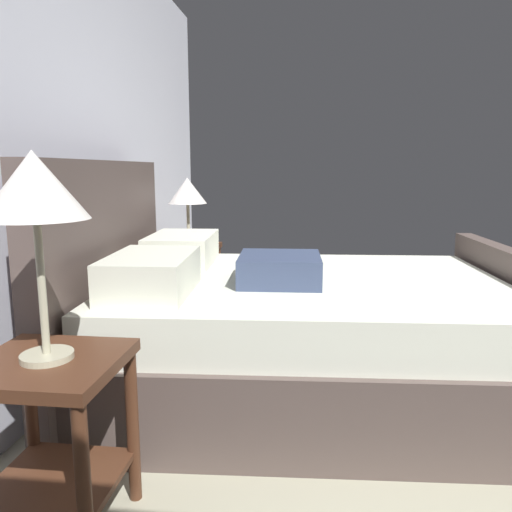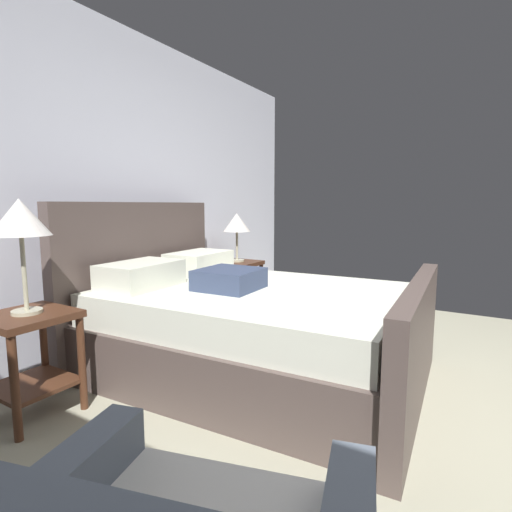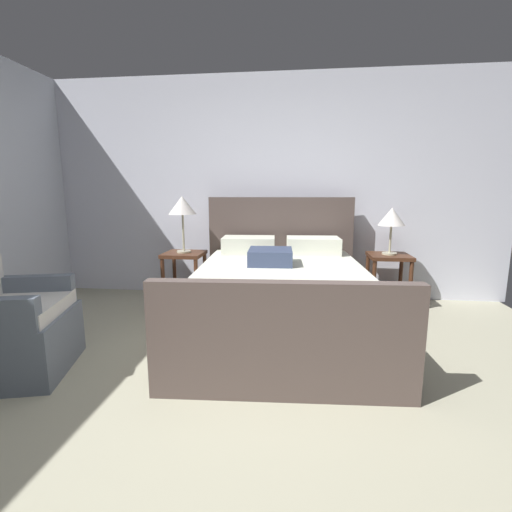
{
  "view_description": "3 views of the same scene",
  "coord_description": "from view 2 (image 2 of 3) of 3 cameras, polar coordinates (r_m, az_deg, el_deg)",
  "views": [
    {
      "loc": [
        -2.36,
        1.54,
        1.18
      ],
      "look_at": [
        0.12,
        1.83,
        0.74
      ],
      "focal_mm": 34.86,
      "sensor_mm": 36.0,
      "label": 1
    },
    {
      "loc": [
        -2.16,
        0.14,
        1.2
      ],
      "look_at": [
        0.05,
        1.48,
        0.87
      ],
      "focal_mm": 27.81,
      "sensor_mm": 36.0,
      "label": 2
    },
    {
      "loc": [
        0.32,
        -1.59,
        1.28
      ],
      "look_at": [
        -0.06,
        1.66,
        0.7
      ],
      "focal_mm": 25.26,
      "sensor_mm": 36.0,
      "label": 3
    }
  ],
  "objects": [
    {
      "name": "ground_plane",
      "position": [
        2.48,
        32.82,
        -23.14
      ],
      "size": [
        5.41,
        5.64,
        0.02
      ],
      "primitive_type": "cube",
      "color": "#ABA78D"
    },
    {
      "name": "wall_back",
      "position": [
        3.49,
        -20.84,
        8.88
      ],
      "size": [
        5.53,
        0.12,
        2.65
      ],
      "primitive_type": "cube",
      "color": "silver",
      "rests_on": "ground"
    },
    {
      "name": "bed",
      "position": [
        2.89,
        -1.15,
        -9.77
      ],
      "size": [
        1.8,
        2.32,
        1.22
      ],
      "color": "brown",
      "rests_on": "ground"
    },
    {
      "name": "nightstand_right",
      "position": [
        4.28,
        -2.74,
        -3.4
      ],
      "size": [
        0.44,
        0.44,
        0.6
      ],
      "color": "#4B2A1A",
      "rests_on": "ground"
    },
    {
      "name": "table_lamp_right",
      "position": [
        4.21,
        -2.79,
        4.65
      ],
      "size": [
        0.29,
        0.29,
        0.51
      ],
      "color": "#B7B293",
      "rests_on": "nightstand_right"
    },
    {
      "name": "nightstand_left",
      "position": [
        2.63,
        -29.77,
        -11.31
      ],
      "size": [
        0.44,
        0.44,
        0.6
      ],
      "color": "#4B2A1A",
      "rests_on": "ground"
    },
    {
      "name": "table_lamp_left",
      "position": [
        2.51,
        -30.82,
        4.44
      ],
      "size": [
        0.31,
        0.31,
        0.64
      ],
      "color": "#B7B293",
      "rests_on": "nightstand_left"
    }
  ]
}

